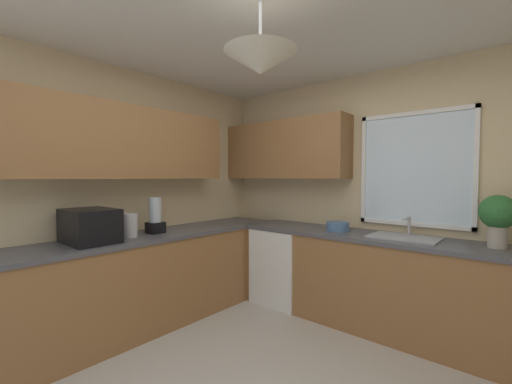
# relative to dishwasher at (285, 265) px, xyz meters

# --- Properties ---
(room_shell) EXTENTS (3.96, 3.97, 2.63)m
(room_shell) POSITION_rel_dishwasher_xyz_m (0.57, -1.12, 1.32)
(room_shell) COLOR beige
(room_shell) RESTS_ON ground_plane
(counter_run_left) EXTENTS (0.65, 3.58, 0.90)m
(counter_run_left) POSITION_rel_dishwasher_xyz_m (-0.66, -1.59, 0.02)
(counter_run_left) COLOR olive
(counter_run_left) RESTS_ON ground_plane
(counter_run_back) EXTENTS (3.05, 0.65, 0.90)m
(counter_run_back) POSITION_rel_dishwasher_xyz_m (1.16, 0.03, 0.02)
(counter_run_back) COLOR olive
(counter_run_back) RESTS_ON ground_plane
(dishwasher) EXTENTS (0.60, 0.60, 0.86)m
(dishwasher) POSITION_rel_dishwasher_xyz_m (0.00, 0.00, 0.00)
(dishwasher) COLOR white
(dishwasher) RESTS_ON ground_plane
(microwave) EXTENTS (0.48, 0.36, 0.29)m
(microwave) POSITION_rel_dishwasher_xyz_m (-0.66, -1.93, 0.62)
(microwave) COLOR black
(microwave) RESTS_ON counter_run_left
(kettle) EXTENTS (0.14, 0.14, 0.22)m
(kettle) POSITION_rel_dishwasher_xyz_m (-0.64, -1.58, 0.59)
(kettle) COLOR #B7B7BC
(kettle) RESTS_ON counter_run_left
(sink_assembly) EXTENTS (0.59, 0.40, 0.19)m
(sink_assembly) POSITION_rel_dishwasher_xyz_m (1.32, 0.04, 0.49)
(sink_assembly) COLOR #9EA0A5
(sink_assembly) RESTS_ON counter_run_back
(potted_plant) EXTENTS (0.27, 0.27, 0.42)m
(potted_plant) POSITION_rel_dishwasher_xyz_m (2.00, 0.08, 0.73)
(potted_plant) COLOR #B2A899
(potted_plant) RESTS_ON counter_run_back
(bowl) EXTENTS (0.24, 0.24, 0.09)m
(bowl) POSITION_rel_dishwasher_xyz_m (0.66, 0.03, 0.52)
(bowl) COLOR #4C7099
(bowl) RESTS_ON counter_run_back
(blender_appliance) EXTENTS (0.15, 0.15, 0.36)m
(blender_appliance) POSITION_rel_dishwasher_xyz_m (-0.66, -1.30, 0.64)
(blender_appliance) COLOR black
(blender_appliance) RESTS_ON counter_run_left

